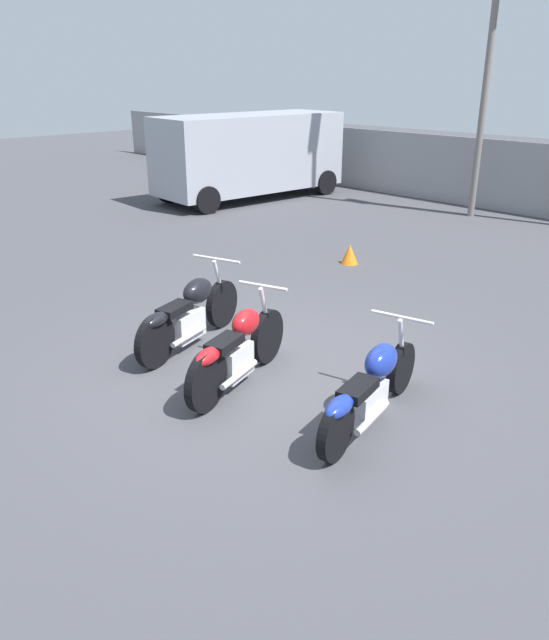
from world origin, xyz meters
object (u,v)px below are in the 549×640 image
motorcycle_slot_0 (189,314)px  motorcycle_slot_2 (371,387)px  parked_van (250,153)px  motorcycle_slot_1 (237,350)px  traffic_cone_near (350,254)px

motorcycle_slot_0 → motorcycle_slot_2: 2.86m
motorcycle_slot_0 → motorcycle_slot_2: (2.86, 0.14, -0.04)m
parked_van → motorcycle_slot_1: bearing=-38.4°
motorcycle_slot_1 → motorcycle_slot_2: bearing=-3.4°
motorcycle_slot_0 → parked_van: (-7.07, 7.41, 0.82)m
motorcycle_slot_0 → motorcycle_slot_2: size_ratio=0.98×
motorcycle_slot_0 → traffic_cone_near: size_ratio=5.66×
motorcycle_slot_0 → motorcycle_slot_1: (1.28, -0.28, -0.01)m
motorcycle_slot_2 → traffic_cone_near: bearing=118.4°
parked_van → motorcycle_slot_0: bearing=-42.1°
motorcycle_slot_1 → parked_van: (-8.36, 7.69, 0.82)m
motorcycle_slot_2 → traffic_cone_near: motorcycle_slot_2 is taller
motorcycle_slot_1 → traffic_cone_near: size_ratio=5.31×
motorcycle_slot_1 → traffic_cone_near: (-2.25, 4.72, -0.26)m
motorcycle_slot_0 → motorcycle_slot_2: motorcycle_slot_0 is taller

